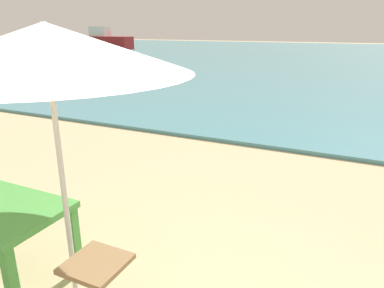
% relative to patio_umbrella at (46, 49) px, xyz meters
% --- Properties ---
extents(sea_water, '(120.00, 50.00, 0.08)m').
position_rel_patio_umbrella_xyz_m(sea_water, '(0.54, 29.68, -2.08)').
color(sea_water, teal).
rests_on(sea_water, ground_plane).
extents(patio_umbrella, '(2.10, 2.10, 2.30)m').
position_rel_patio_umbrella_xyz_m(patio_umbrella, '(0.00, 0.00, 0.00)').
color(patio_umbrella, silver).
rests_on(patio_umbrella, ground_plane).
extents(side_table_wood, '(0.44, 0.44, 0.54)m').
position_rel_patio_umbrella_xyz_m(side_table_wood, '(0.36, -0.11, -1.76)').
color(side_table_wood, olive).
rests_on(side_table_wood, ground_plane).
extents(boat_fishing_trawler, '(6.19, 1.69, 2.25)m').
position_rel_patio_umbrella_xyz_m(boat_fishing_trawler, '(-23.27, 29.45, -1.23)').
color(boat_fishing_trawler, maroon).
rests_on(boat_fishing_trawler, sea_water).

